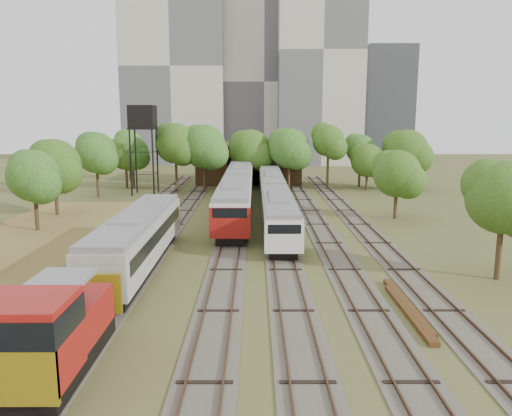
{
  "coord_description": "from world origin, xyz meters",
  "views": [
    {
      "loc": [
        -0.05,
        -21.84,
        10.14
      ],
      "look_at": [
        0.04,
        20.33,
        2.5
      ],
      "focal_mm": 35.0,
      "sensor_mm": 36.0,
      "label": 1
    }
  ],
  "objects_px": {
    "shunter_locomotive": "(49,334)",
    "water_tower": "(143,119)",
    "railcar_green_set": "(272,188)",
    "railcar_red_set": "(237,191)"
  },
  "relations": [
    {
      "from": "shunter_locomotive",
      "to": "water_tower",
      "type": "bearing_deg",
      "value": 98.0
    },
    {
      "from": "railcar_green_set",
      "to": "shunter_locomotive",
      "type": "distance_m",
      "value": 42.9
    },
    {
      "from": "railcar_red_set",
      "to": "railcar_green_set",
      "type": "relative_size",
      "value": 0.66
    },
    {
      "from": "water_tower",
      "to": "railcar_green_set",
      "type": "bearing_deg",
      "value": -21.5
    },
    {
      "from": "railcar_red_set",
      "to": "shunter_locomotive",
      "type": "height_order",
      "value": "railcar_red_set"
    },
    {
      "from": "railcar_red_set",
      "to": "water_tower",
      "type": "xyz_separation_m",
      "value": [
        -12.79,
        11.42,
        7.81
      ]
    },
    {
      "from": "railcar_red_set",
      "to": "water_tower",
      "type": "relative_size",
      "value": 2.94
    },
    {
      "from": "railcar_red_set",
      "to": "railcar_green_set",
      "type": "height_order",
      "value": "railcar_red_set"
    },
    {
      "from": "railcar_red_set",
      "to": "railcar_green_set",
      "type": "distance_m",
      "value": 6.26
    },
    {
      "from": "shunter_locomotive",
      "to": "water_tower",
      "type": "relative_size",
      "value": 0.69
    }
  ]
}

